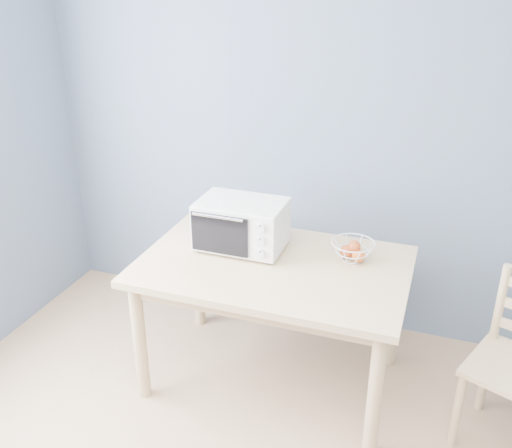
% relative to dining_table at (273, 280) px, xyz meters
% --- Properties ---
extents(room, '(4.01, 4.51, 2.61)m').
position_rel_dining_table_xyz_m(room, '(0.27, -1.51, 0.65)').
color(room, tan).
rests_on(room, ground).
extents(dining_table, '(1.40, 0.90, 0.75)m').
position_rel_dining_table_xyz_m(dining_table, '(0.00, 0.00, 0.00)').
color(dining_table, tan).
rests_on(dining_table, ground).
extents(toaster_oven, '(0.47, 0.35, 0.28)m').
position_rel_dining_table_xyz_m(toaster_oven, '(-0.24, 0.11, 0.25)').
color(toaster_oven, white).
rests_on(toaster_oven, dining_table).
extents(fruit_basket, '(0.28, 0.28, 0.12)m').
position_rel_dining_table_xyz_m(fruit_basket, '(0.38, 0.17, 0.16)').
color(fruit_basket, silver).
rests_on(fruit_basket, dining_table).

